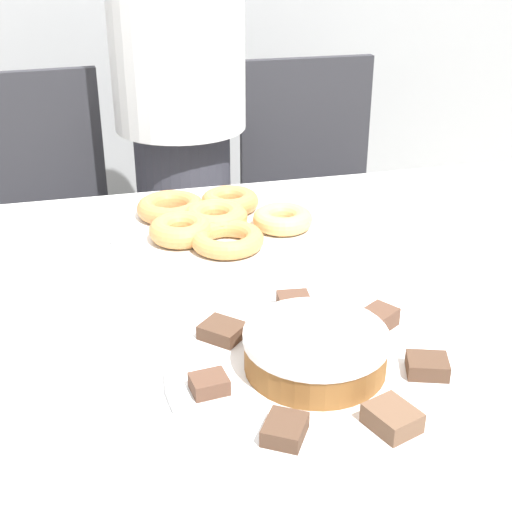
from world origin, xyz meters
TOP-DOWN VIEW (x-y plane):
  - table at (0.00, 0.00)m, footprint 1.85×0.99m
  - person_standing at (0.05, 0.90)m, footprint 0.35×0.35m
  - office_chair_left at (-0.35, 0.88)m, footprint 0.47×0.47m
  - office_chair_right at (0.44, 0.88)m, footprint 0.44×0.44m
  - plate_cake at (0.05, -0.23)m, footprint 0.39×0.39m
  - plate_donuts at (0.01, 0.25)m, footprint 0.39×0.39m
  - frosted_cake at (0.05, -0.23)m, footprint 0.19×0.19m
  - lamington_0 at (0.06, -0.09)m, footprint 0.05×0.06m
  - lamington_1 at (-0.06, -0.13)m, footprint 0.07×0.07m
  - lamington_2 at (-0.10, -0.25)m, footprint 0.05×0.04m
  - lamington_3 at (-0.03, -0.35)m, footprint 0.06×0.07m
  - lamington_4 at (0.09, -0.37)m, footprint 0.06×0.07m
  - lamington_5 at (0.18, -0.28)m, footprint 0.06×0.06m
  - lamington_6 at (0.17, -0.16)m, footprint 0.06×0.06m
  - donut_0 at (0.01, 0.25)m, footprint 0.12×0.12m
  - donut_1 at (0.05, 0.33)m, footprint 0.11×0.11m
  - donut_2 at (-0.06, 0.32)m, footprint 0.13×0.13m
  - donut_3 at (-0.06, 0.21)m, footprint 0.11×0.11m
  - donut_4 at (0.01, 0.15)m, footprint 0.13×0.13m
  - donut_5 at (0.13, 0.21)m, footprint 0.11×0.11m

SIDE VIEW (x-z plane):
  - office_chair_left at x=-0.35m, z-range -0.02..0.87m
  - office_chair_right at x=0.44m, z-range -0.02..0.87m
  - table at x=0.00m, z-range 0.29..1.01m
  - plate_cake at x=0.05m, z-range 0.72..0.73m
  - plate_donuts at x=0.01m, z-range 0.72..0.73m
  - lamington_3 at x=-0.03m, z-range 0.73..0.75m
  - lamington_1 at x=-0.06m, z-range 0.73..0.75m
  - lamington_2 at x=-0.10m, z-range 0.73..0.75m
  - lamington_5 at x=0.18m, z-range 0.73..0.75m
  - lamington_0 at x=0.06m, z-range 0.73..0.76m
  - lamington_4 at x=0.09m, z-range 0.73..0.76m
  - lamington_6 at x=0.17m, z-range 0.73..0.76m
  - donut_4 at x=0.01m, z-range 0.73..0.76m
  - donut_5 at x=0.13m, z-range 0.73..0.77m
  - donut_2 at x=-0.06m, z-range 0.73..0.77m
  - donut_1 at x=0.05m, z-range 0.73..0.77m
  - donut_3 at x=-0.06m, z-range 0.73..0.77m
  - donut_0 at x=0.01m, z-range 0.73..0.77m
  - frosted_cake at x=0.05m, z-range 0.73..0.78m
  - person_standing at x=0.05m, z-range 0.04..1.58m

